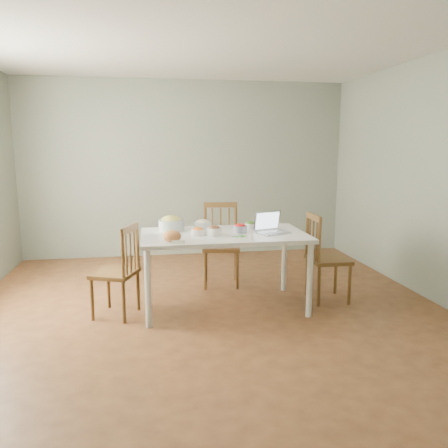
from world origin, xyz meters
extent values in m
cube|color=#432614|center=(0.00, 0.00, 0.00)|extent=(5.00, 5.00, 0.00)
cube|color=white|center=(0.00, 0.00, 2.70)|extent=(5.00, 5.00, 0.00)
cube|color=gray|center=(0.00, 2.50, 1.35)|extent=(5.00, 0.00, 2.70)
cube|color=gray|center=(0.00, -2.50, 1.35)|extent=(5.00, 0.00, 2.70)
cube|color=gray|center=(2.50, 0.00, 1.35)|extent=(0.00, 5.00, 2.70)
ellipsoid|color=#CA8449|center=(-0.37, -0.27, 0.86)|extent=(0.23, 0.23, 0.11)
cube|color=white|center=(-0.32, -0.35, 0.82)|extent=(0.12, 0.06, 0.03)
cylinder|color=tan|center=(0.59, 0.45, 0.81)|extent=(0.23, 0.23, 0.02)
camera|label=1|loc=(-0.58, -4.39, 1.70)|focal=35.34mm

